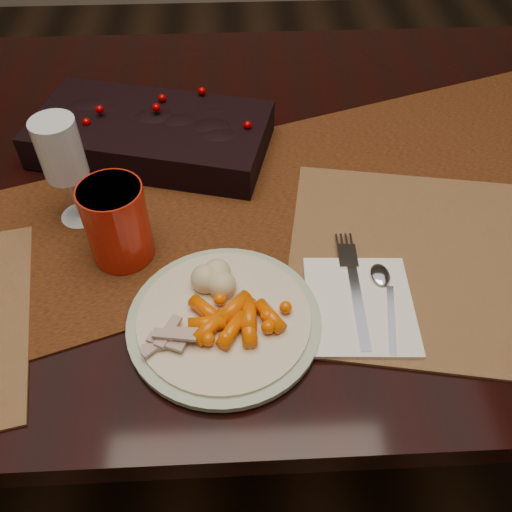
{
  "coord_description": "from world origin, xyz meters",
  "views": [
    {
      "loc": [
        -0.01,
        -0.73,
        1.32
      ],
      "look_at": [
        0.02,
        -0.25,
        0.8
      ],
      "focal_mm": 38.0,
      "sensor_mm": 36.0,
      "label": 1
    }
  ],
  "objects_px": {
    "centerpiece": "(151,129)",
    "placemat_main": "(468,264)",
    "baby_carrots": "(233,333)",
    "mashed_potatoes": "(208,275)",
    "dinner_plate": "(224,320)",
    "turkey_shreds": "(171,337)",
    "dining_table": "(243,303)",
    "wine_glass": "(67,173)",
    "napkin": "(360,305)",
    "red_cup": "(117,223)"
  },
  "relations": [
    {
      "from": "centerpiece",
      "to": "placemat_main",
      "type": "relative_size",
      "value": 0.77
    },
    {
      "from": "baby_carrots",
      "to": "mashed_potatoes",
      "type": "relative_size",
      "value": 1.51
    },
    {
      "from": "centerpiece",
      "to": "dinner_plate",
      "type": "xyz_separation_m",
      "value": [
        0.12,
        -0.38,
        -0.03
      ]
    },
    {
      "from": "turkey_shreds",
      "to": "dinner_plate",
      "type": "bearing_deg",
      "value": 27.91
    },
    {
      "from": "dining_table",
      "to": "baby_carrots",
      "type": "height_order",
      "value": "baby_carrots"
    },
    {
      "from": "dinner_plate",
      "to": "wine_glass",
      "type": "height_order",
      "value": "wine_glass"
    },
    {
      "from": "baby_carrots",
      "to": "dinner_plate",
      "type": "bearing_deg",
      "value": 108.82
    },
    {
      "from": "mashed_potatoes",
      "to": "napkin",
      "type": "distance_m",
      "value": 0.2
    },
    {
      "from": "placemat_main",
      "to": "turkey_shreds",
      "type": "height_order",
      "value": "turkey_shreds"
    },
    {
      "from": "placemat_main",
      "to": "baby_carrots",
      "type": "height_order",
      "value": "baby_carrots"
    },
    {
      "from": "dining_table",
      "to": "turkey_shreds",
      "type": "height_order",
      "value": "turkey_shreds"
    },
    {
      "from": "centerpiece",
      "to": "mashed_potatoes",
      "type": "bearing_deg",
      "value": -73.0
    },
    {
      "from": "dinner_plate",
      "to": "napkin",
      "type": "height_order",
      "value": "dinner_plate"
    },
    {
      "from": "mashed_potatoes",
      "to": "napkin",
      "type": "relative_size",
      "value": 0.48
    },
    {
      "from": "baby_carrots",
      "to": "red_cup",
      "type": "distance_m",
      "value": 0.23
    },
    {
      "from": "turkey_shreds",
      "to": "baby_carrots",
      "type": "bearing_deg",
      "value": -0.13
    },
    {
      "from": "dining_table",
      "to": "red_cup",
      "type": "relative_size",
      "value": 15.22
    },
    {
      "from": "dinner_plate",
      "to": "turkey_shreds",
      "type": "height_order",
      "value": "turkey_shreds"
    },
    {
      "from": "baby_carrots",
      "to": "wine_glass",
      "type": "xyz_separation_m",
      "value": [
        -0.23,
        0.25,
        0.06
      ]
    },
    {
      "from": "centerpiece",
      "to": "napkin",
      "type": "relative_size",
      "value": 2.41
    },
    {
      "from": "dinner_plate",
      "to": "mashed_potatoes",
      "type": "distance_m",
      "value": 0.06
    },
    {
      "from": "dining_table",
      "to": "red_cup",
      "type": "xyz_separation_m",
      "value": [
        -0.17,
        -0.19,
        0.44
      ]
    },
    {
      "from": "centerpiece",
      "to": "baby_carrots",
      "type": "xyz_separation_m",
      "value": [
        0.13,
        -0.41,
        -0.01
      ]
    },
    {
      "from": "centerpiece",
      "to": "wine_glass",
      "type": "distance_m",
      "value": 0.2
    },
    {
      "from": "baby_carrots",
      "to": "placemat_main",
      "type": "bearing_deg",
      "value": 19.99
    },
    {
      "from": "placemat_main",
      "to": "red_cup",
      "type": "bearing_deg",
      "value": -174.61
    },
    {
      "from": "napkin",
      "to": "red_cup",
      "type": "relative_size",
      "value": 1.36
    },
    {
      "from": "placemat_main",
      "to": "red_cup",
      "type": "height_order",
      "value": "red_cup"
    },
    {
      "from": "mashed_potatoes",
      "to": "wine_glass",
      "type": "distance_m",
      "value": 0.26
    },
    {
      "from": "centerpiece",
      "to": "wine_glass",
      "type": "height_order",
      "value": "wine_glass"
    },
    {
      "from": "placemat_main",
      "to": "dining_table",
      "type": "bearing_deg",
      "value": 153.98
    },
    {
      "from": "centerpiece",
      "to": "dinner_plate",
      "type": "bearing_deg",
      "value": -72.48
    },
    {
      "from": "dinner_plate",
      "to": "red_cup",
      "type": "distance_m",
      "value": 0.2
    },
    {
      "from": "dining_table",
      "to": "turkey_shreds",
      "type": "distance_m",
      "value": 0.54
    },
    {
      "from": "centerpiece",
      "to": "turkey_shreds",
      "type": "relative_size",
      "value": 5.62
    },
    {
      "from": "placemat_main",
      "to": "centerpiece",
      "type": "bearing_deg",
      "value": 158.28
    },
    {
      "from": "dining_table",
      "to": "wine_glass",
      "type": "height_order",
      "value": "wine_glass"
    },
    {
      "from": "mashed_potatoes",
      "to": "wine_glass",
      "type": "bearing_deg",
      "value": 140.81
    },
    {
      "from": "dining_table",
      "to": "wine_glass",
      "type": "bearing_deg",
      "value": -155.82
    },
    {
      "from": "mashed_potatoes",
      "to": "turkey_shreds",
      "type": "height_order",
      "value": "mashed_potatoes"
    },
    {
      "from": "turkey_shreds",
      "to": "red_cup",
      "type": "relative_size",
      "value": 0.58
    },
    {
      "from": "dining_table",
      "to": "red_cup",
      "type": "distance_m",
      "value": 0.51
    },
    {
      "from": "centerpiece",
      "to": "turkey_shreds",
      "type": "xyz_separation_m",
      "value": [
        0.06,
        -0.41,
        -0.01
      ]
    },
    {
      "from": "turkey_shreds",
      "to": "wine_glass",
      "type": "distance_m",
      "value": 0.3
    },
    {
      "from": "mashed_potatoes",
      "to": "napkin",
      "type": "xyz_separation_m",
      "value": [
        0.2,
        -0.03,
        -0.03
      ]
    },
    {
      "from": "dinner_plate",
      "to": "mashed_potatoes",
      "type": "xyz_separation_m",
      "value": [
        -0.02,
        0.05,
        0.03
      ]
    },
    {
      "from": "baby_carrots",
      "to": "turkey_shreds",
      "type": "bearing_deg",
      "value": 179.87
    },
    {
      "from": "baby_carrots",
      "to": "wine_glass",
      "type": "relative_size",
      "value": 0.68
    },
    {
      "from": "dinner_plate",
      "to": "baby_carrots",
      "type": "bearing_deg",
      "value": -71.18
    },
    {
      "from": "dining_table",
      "to": "dinner_plate",
      "type": "distance_m",
      "value": 0.5
    }
  ]
}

